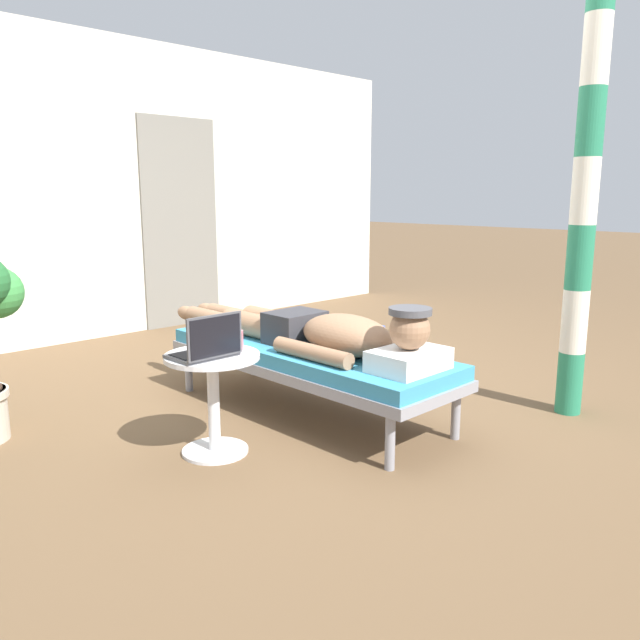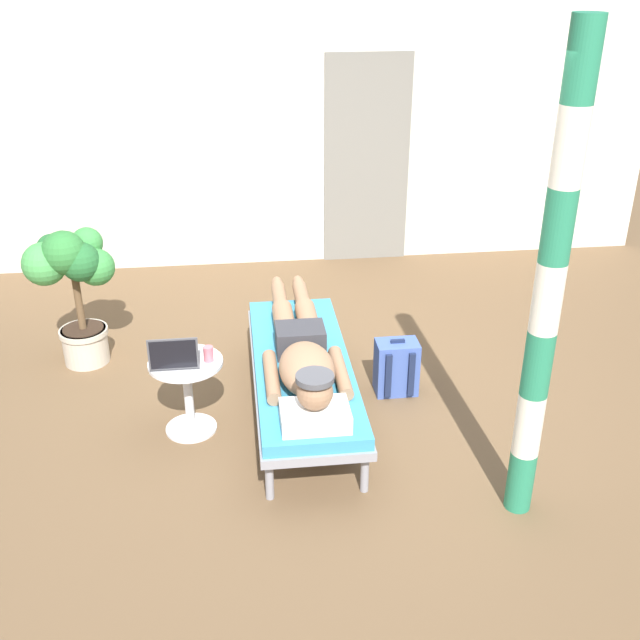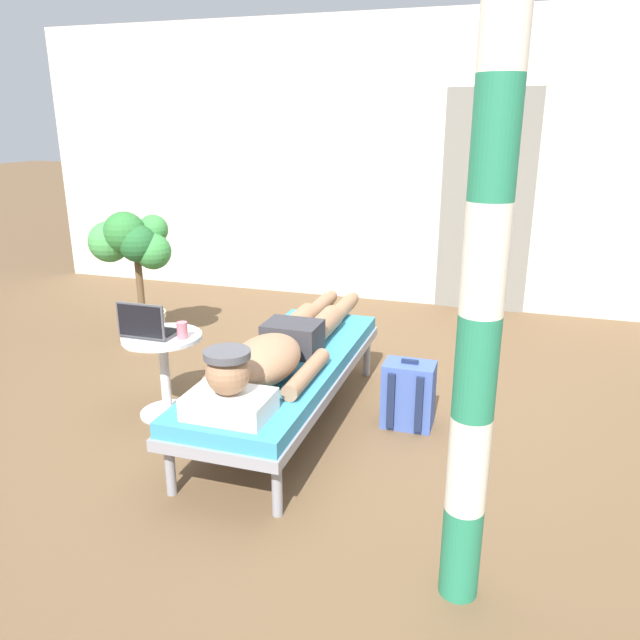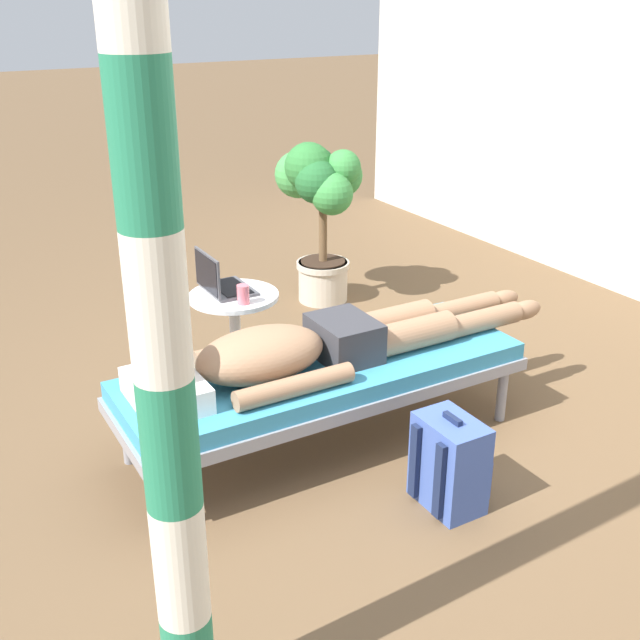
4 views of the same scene
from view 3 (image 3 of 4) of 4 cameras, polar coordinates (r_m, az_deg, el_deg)
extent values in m
plane|color=brown|center=(3.83, 0.37, -9.37)|extent=(40.00, 40.00, 0.00)
cube|color=beige|center=(6.23, 6.64, 14.10)|extent=(7.60, 0.20, 2.70)
cube|color=slate|center=(6.03, 15.10, 10.34)|extent=(0.84, 0.03, 2.04)
cylinder|color=gray|center=(4.60, -2.46, -2.64)|extent=(0.05, 0.05, 0.28)
cylinder|color=gray|center=(4.45, 4.34, -3.41)|extent=(0.05, 0.05, 0.28)
cylinder|color=gray|center=(3.18, -13.65, -13.18)|extent=(0.05, 0.05, 0.28)
cylinder|color=gray|center=(2.96, -3.99, -15.25)|extent=(0.05, 0.05, 0.28)
cube|color=gray|center=(3.69, -3.09, -5.19)|extent=(0.66, 1.95, 0.06)
cube|color=teal|center=(3.66, -3.11, -4.18)|extent=(0.63, 1.91, 0.08)
cube|color=white|center=(2.99, -8.35, -7.69)|extent=(0.40, 0.28, 0.11)
sphere|color=#997051|center=(2.92, -8.49, -4.87)|extent=(0.21, 0.21, 0.21)
cylinder|color=#4C4C51|center=(2.89, -8.58, -3.13)|extent=(0.22, 0.22, 0.03)
ellipsoid|color=#997051|center=(3.33, -5.10, -3.68)|extent=(0.35, 0.60, 0.23)
cylinder|color=#997051|center=(3.48, -8.10, -4.03)|extent=(0.09, 0.55, 0.09)
cylinder|color=#997051|center=(3.33, -1.22, -4.94)|extent=(0.09, 0.55, 0.09)
cube|color=#333338|center=(3.71, -2.53, -1.64)|extent=(0.33, 0.26, 0.19)
cylinder|color=#997051|center=(4.05, -1.99, -0.24)|extent=(0.15, 0.42, 0.15)
cylinder|color=#997051|center=(4.44, -0.12, 1.17)|extent=(0.11, 0.44, 0.11)
ellipsoid|color=#997051|center=(4.71, 0.97, 2.08)|extent=(0.09, 0.20, 0.10)
cylinder|color=#997051|center=(4.00, 0.30, -0.47)|extent=(0.15, 0.42, 0.15)
cylinder|color=#997051|center=(4.39, 1.99, 0.97)|extent=(0.11, 0.44, 0.11)
ellipsoid|color=#997051|center=(4.66, 2.97, 1.91)|extent=(0.09, 0.20, 0.10)
cylinder|color=silver|center=(4.04, -13.83, -8.25)|extent=(0.34, 0.34, 0.02)
cylinder|color=silver|center=(3.94, -14.10, -5.00)|extent=(0.06, 0.06, 0.48)
cylinder|color=silver|center=(3.85, -14.38, -1.53)|extent=(0.48, 0.48, 0.02)
cube|color=#4C4C51|center=(3.88, -15.16, -1.15)|extent=(0.31, 0.22, 0.02)
cube|color=black|center=(3.88, -15.09, -0.97)|extent=(0.27, 0.15, 0.00)
cube|color=#4C4C51|center=(3.75, -16.24, -0.07)|extent=(0.31, 0.01, 0.21)
cube|color=black|center=(3.74, -16.30, -0.11)|extent=(0.29, 0.00, 0.19)
cylinder|color=#D86672|center=(3.75, -12.59, -0.93)|extent=(0.06, 0.06, 0.10)
cube|color=#3F59A5|center=(3.74, 8.15, -6.83)|extent=(0.30, 0.20, 0.40)
cube|color=#3F59A5|center=(3.88, 8.42, -7.06)|extent=(0.23, 0.04, 0.18)
cube|color=#192342|center=(3.66, 6.56, -7.39)|extent=(0.04, 0.02, 0.34)
cube|color=#192342|center=(3.63, 9.13, -7.69)|extent=(0.04, 0.02, 0.34)
cube|color=#192342|center=(3.66, 8.30, -3.82)|extent=(0.10, 0.02, 0.02)
cylinder|color=#BFB29E|center=(5.22, -15.93, -0.79)|extent=(0.34, 0.34, 0.28)
cylinder|color=#BFB29E|center=(5.19, -16.04, 0.46)|extent=(0.37, 0.37, 0.04)
cylinder|color=#332319|center=(5.18, -16.06, 0.73)|extent=(0.31, 0.31, 0.01)
cylinder|color=brown|center=(5.12, -16.29, 3.32)|extent=(0.06, 0.06, 0.50)
sphere|color=#38843D|center=(4.94, -15.14, 6.13)|extent=(0.28, 0.28, 0.28)
sphere|color=#38843D|center=(5.05, -15.14, 8.07)|extent=(0.23, 0.23, 0.23)
sphere|color=#38843D|center=(5.19, -15.86, 7.28)|extent=(0.28, 0.28, 0.28)
sphere|color=#23602D|center=(5.15, -17.72, 7.80)|extent=(0.23, 0.23, 0.23)
sphere|color=#429347|center=(5.08, -18.87, 6.84)|extent=(0.32, 0.32, 0.32)
sphere|color=#2D7233|center=(4.98, -17.58, 7.70)|extent=(0.32, 0.32, 0.32)
sphere|color=#23602D|center=(4.93, -16.48, 6.80)|extent=(0.29, 0.29, 0.29)
cylinder|color=#267F59|center=(2.58, 12.85, -20.00)|extent=(0.15, 0.15, 0.38)
cylinder|color=silver|center=(2.37, 13.49, -12.75)|extent=(0.15, 0.15, 0.38)
cylinder|color=#267F59|center=(2.21, 14.21, -4.24)|extent=(0.15, 0.15, 0.38)
cylinder|color=silver|center=(2.10, 15.00, 5.40)|extent=(0.15, 0.15, 0.38)
cylinder|color=#267F59|center=(2.05, 15.88, 15.78)|extent=(0.15, 0.15, 0.38)
cylinder|color=silver|center=(2.08, 16.86, 26.26)|extent=(0.15, 0.15, 0.38)
camera|label=1|loc=(3.81, -63.96, 1.11)|focal=35.47mm
camera|label=2|loc=(2.32, -116.46, 22.33)|focal=42.07mm
camera|label=4|loc=(2.21, 66.62, 14.26)|focal=43.65mm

